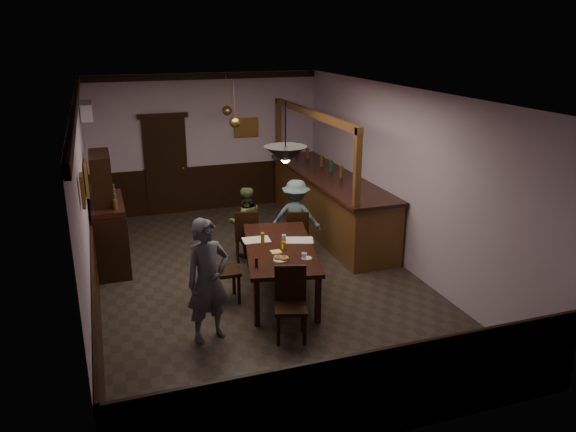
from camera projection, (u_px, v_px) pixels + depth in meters
name	position (u px, v px, depth m)	size (l,w,h in m)	color
room	(256.00, 190.00, 8.67)	(5.01, 8.01, 3.01)	#2D2621
dining_table	(280.00, 250.00, 8.48)	(1.45, 2.36, 0.75)	black
chair_far_left	(247.00, 234.00, 9.69)	(0.47, 0.47, 0.93)	black
chair_far_right	(298.00, 233.00, 9.80)	(0.49, 0.49, 0.90)	black
chair_near	(291.00, 299.00, 7.29)	(0.52, 0.52, 0.96)	black
chair_side	(218.00, 267.00, 8.22)	(0.45, 0.45, 1.02)	black
person_standing	(208.00, 280.00, 7.15)	(0.60, 0.39, 1.65)	#585A64
person_seated_left	(246.00, 222.00, 9.91)	(0.61, 0.48, 1.26)	#495633
person_seated_right	(296.00, 217.00, 9.99)	(0.88, 0.51, 1.37)	slate
newspaper_left	(256.00, 240.00, 8.72)	(0.42, 0.30, 0.01)	silver
newspaper_right	(300.00, 240.00, 8.70)	(0.42, 0.30, 0.01)	silver
napkin	(276.00, 252.00, 8.26)	(0.15, 0.15, 0.00)	#F3E659
saucer	(307.00, 258.00, 8.01)	(0.15, 0.15, 0.01)	white
coffee_cup	(304.00, 255.00, 8.00)	(0.08, 0.08, 0.07)	white
pastry_plate	(281.00, 260.00, 7.96)	(0.22, 0.22, 0.01)	white
pastry_ring_a	(278.00, 257.00, 7.97)	(0.13, 0.13, 0.04)	#C68C47
pastry_ring_b	(285.00, 258.00, 7.94)	(0.13, 0.13, 0.04)	#C68C47
soda_can	(283.00, 245.00, 8.34)	(0.07, 0.07, 0.12)	yellow
beer_glass	(263.00, 239.00, 8.48)	(0.06, 0.06, 0.20)	#BF721E
water_glass	(284.00, 239.00, 8.53)	(0.06, 0.06, 0.15)	silver
pepper_mill	(256.00, 263.00, 7.70)	(0.04, 0.04, 0.14)	black
sideboard	(108.00, 222.00, 9.42)	(0.53, 1.49, 1.97)	black
bar_counter	(329.00, 201.00, 11.14)	(1.01, 4.34, 2.43)	#502D15
door_back	(166.00, 167.00, 12.07)	(0.90, 0.06, 2.10)	black
ac_unit	(86.00, 111.00, 10.23)	(0.20, 0.85, 0.30)	white
picture_left_small	(83.00, 191.00, 6.27)	(0.04, 0.28, 0.36)	olive
picture_left_large	(87.00, 178.00, 8.56)	(0.04, 0.62, 0.48)	olive
picture_back	(246.00, 128.00, 12.40)	(0.55, 0.04, 0.42)	olive
pendant_iron	(286.00, 155.00, 7.21)	(0.56, 0.56, 0.78)	black
pendant_brass_mid	(235.00, 122.00, 9.96)	(0.20, 0.20, 0.81)	#BF8C3F
pendant_brass_far	(227.00, 111.00, 11.35)	(0.20, 0.20, 0.81)	#BF8C3F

